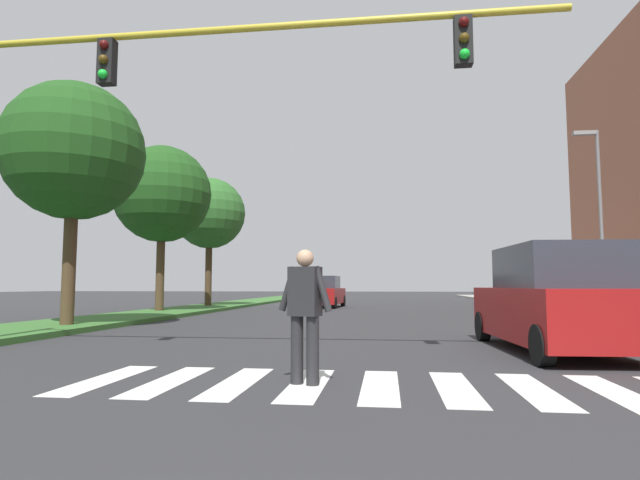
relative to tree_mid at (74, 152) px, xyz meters
The scene contains 12 objects.
ground_plane 19.77m from the tree_mid, 62.85° to the left, with size 140.00×140.00×0.00m, color #2D2D30.
crosswalk 12.22m from the tree_mid, 38.40° to the right, with size 7.65×2.20×0.01m.
median_strip 15.82m from the tree_mid, 91.87° to the left, with size 3.08×64.00×0.15m, color #386B2D.
tree_mid is the anchor object (origin of this frame).
tree_far 7.95m from the tree_mid, 96.68° to the left, with size 4.25×4.25×7.21m.
tree_distant 13.56m from the tree_mid, 93.18° to the left, with size 3.87×3.87×6.95m.
sidewalk_right 24.00m from the tree_mid, 39.75° to the left, with size 3.00×64.00×0.15m, color #9E9991.
traffic_light_gantry 6.77m from the tree_mid, 52.01° to the right, with size 11.06×0.30×6.00m.
street_lamp_right 19.55m from the tree_mid, 26.69° to the left, with size 1.02×0.24×7.50m.
pedestrian_performer 11.21m from the tree_mid, 41.68° to the right, with size 0.74×0.34×1.69m.
suv_crossing 13.02m from the tree_mid, 15.21° to the right, with size 2.21×4.70×1.97m.
sedan_midblock 16.81m from the tree_mid, 70.74° to the left, with size 2.06×4.28×1.75m.
Camera 1 is at (0.09, -0.42, 1.24)m, focal length 28.91 mm.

